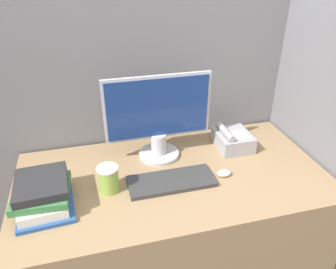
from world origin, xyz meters
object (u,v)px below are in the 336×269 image
Objects in this scene: keyboard at (171,181)px; coffee_cup at (108,179)px; desk_telephone at (232,140)px; monitor at (158,120)px; book_stack at (43,194)px; mouse at (224,173)px.

keyboard is 3.26× the size of coffee_cup.
coffee_cup is 0.73m from desk_telephone.
monitor reaches higher than desk_telephone.
book_stack is 1.47× the size of desk_telephone.
book_stack is at bearing -173.01° from coffee_cup.
monitor reaches higher than coffee_cup.
keyboard is at bearing -151.12° from desk_telephone.
mouse is at bearing -2.21° from keyboard.
desk_telephone is at bearing 57.65° from mouse.
book_stack reaches higher than desk_telephone.
keyboard is at bearing -89.60° from monitor.
mouse is 0.35× the size of desk_telephone.
book_stack is (-0.57, -0.01, 0.05)m from keyboard.
coffee_cup is (-0.29, 0.02, 0.05)m from keyboard.
mouse is 0.84m from book_stack.
coffee_cup is at bearing -141.56° from monitor.
coffee_cup is (-0.29, -0.23, -0.15)m from monitor.
monitor is at bearing 135.55° from mouse.
monitor is 0.45m from desk_telephone.
desk_telephone is (0.41, 0.23, 0.04)m from keyboard.
desk_telephone is at bearing 28.88° from keyboard.
book_stack is at bearing -178.71° from keyboard.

